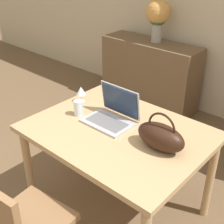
# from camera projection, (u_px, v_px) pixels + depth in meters

# --- Properties ---
(dining_table) EXTENTS (1.23, 0.95, 0.76)m
(dining_table) POSITION_uv_depth(u_px,v_px,m) (118.00, 140.00, 2.22)
(dining_table) COLOR tan
(dining_table) RESTS_ON ground_plane
(chair) EXTENTS (0.49, 0.49, 0.86)m
(chair) POSITION_uv_depth(u_px,v_px,m) (18.00, 224.00, 1.80)
(chair) COLOR olive
(chair) RESTS_ON ground_plane
(sideboard) EXTENTS (1.27, 0.40, 0.84)m
(sideboard) POSITION_uv_depth(u_px,v_px,m) (149.00, 74.00, 3.98)
(sideboard) COLOR brown
(sideboard) RESTS_ON ground_plane
(laptop) EXTENTS (0.35, 0.28, 0.25)m
(laptop) POSITION_uv_depth(u_px,v_px,m) (113.00, 112.00, 2.26)
(laptop) COLOR #ADADB2
(laptop) RESTS_ON dining_table
(drinking_glass) EXTENTS (0.07, 0.07, 0.12)m
(drinking_glass) POSITION_uv_depth(u_px,v_px,m) (78.00, 108.00, 2.33)
(drinking_glass) COLOR silver
(drinking_glass) RESTS_ON dining_table
(wine_glass) EXTENTS (0.08, 0.08, 0.13)m
(wine_glass) POSITION_uv_depth(u_px,v_px,m) (81.00, 91.00, 2.51)
(wine_glass) COLOR silver
(wine_glass) RESTS_ON dining_table
(handbag) EXTENTS (0.33, 0.17, 0.25)m
(handbag) POSITION_uv_depth(u_px,v_px,m) (161.00, 136.00, 1.95)
(handbag) COLOR black
(handbag) RESTS_ON dining_table
(flower_vase) EXTENTS (0.29, 0.29, 0.50)m
(flower_vase) POSITION_uv_depth(u_px,v_px,m) (158.00, 15.00, 3.62)
(flower_vase) COLOR #9E998E
(flower_vase) RESTS_ON sideboard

